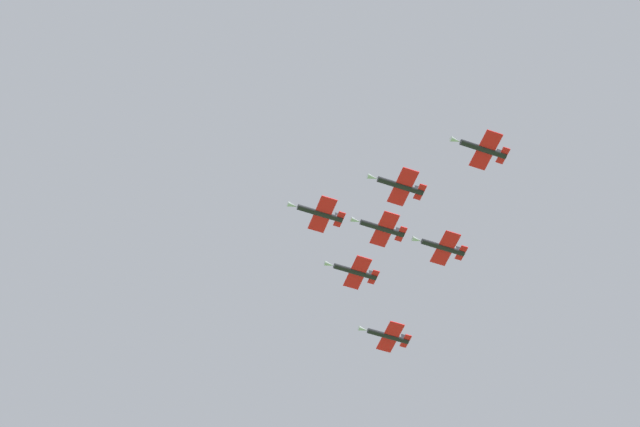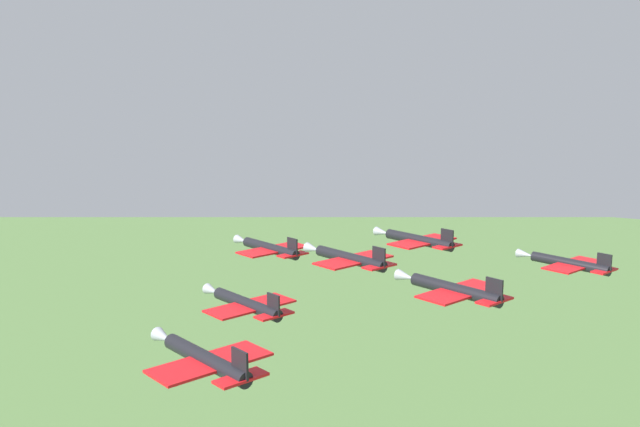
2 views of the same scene
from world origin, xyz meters
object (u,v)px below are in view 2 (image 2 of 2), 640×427
object	(u,v)px
jet_port_inner	(245,303)
jet_starboard_outer	(204,358)
jet_port_outer	(348,258)
jet_starboard_inner	(417,240)
jet_center_rear	(568,263)
jet_lead	(269,248)
jet_port_trail	(453,289)

from	to	relation	value
jet_port_inner	jet_starboard_outer	world-z (taller)	jet_starboard_outer
jet_port_outer	jet_starboard_outer	size ratio (longest dim) A/B	1.00
jet_port_outer	jet_port_inner	bearing A→B (deg)	174.29
jet_starboard_inner	jet_starboard_outer	size ratio (longest dim) A/B	1.00
jet_starboard_outer	jet_center_rear	world-z (taller)	jet_starboard_outer
jet_starboard_inner	jet_port_outer	bearing A→B (deg)	-174.29
jet_lead	jet_port_outer	bearing A→B (deg)	-90.00
jet_lead	jet_center_rear	world-z (taller)	jet_lead
jet_port_inner	jet_port_outer	size ratio (longest dim) A/B	1.00
jet_lead	jet_starboard_outer	xyz separation A→B (m)	(14.43, -31.86, 0.20)
jet_center_rear	jet_port_outer	bearing A→B (deg)	155.77
jet_lead	jet_port_inner	world-z (taller)	jet_lead
jet_starboard_outer	jet_center_rear	size ratio (longest dim) A/B	1.00
jet_starboard_outer	jet_center_rear	bearing A→B (deg)	-0.00
jet_port_trail	jet_port_inner	bearing A→B (deg)	129.81
jet_lead	jet_port_trail	size ratio (longest dim) A/B	1.00
jet_starboard_outer	jet_port_trail	size ratio (longest dim) A/B	1.00
jet_lead	jet_starboard_inner	bearing A→B (deg)	-45.00
jet_lead	jet_port_trail	xyz separation A→B (m)	(25.46, -9.59, 0.93)
jet_port_inner	jet_center_rear	xyz separation A→B (m)	(24.65, 30.36, 0.02)
jet_starboard_inner	jet_port_trail	xyz separation A→B (m)	(9.53, -16.80, -0.31)
jet_starboard_inner	jet_port_trail	size ratio (longest dim) A/B	1.00
jet_starboard_inner	jet_starboard_outer	bearing A→B (deg)	-161.57
jet_lead	jet_starboard_inner	distance (m)	17.53
jet_center_rear	jet_port_trail	distance (m)	24.96
jet_lead	jet_port_outer	distance (m)	13.67
jet_port_inner	jet_starboard_inner	xyz separation A→B (m)	(8.72, 23.15, 2.57)
jet_starboard_inner	jet_starboard_outer	world-z (taller)	jet_starboard_inner
jet_port_inner	jet_port_outer	distance (m)	12.70
jet_port_trail	jet_starboard_inner	bearing A→B (deg)	50.19
jet_port_inner	jet_center_rear	bearing A→B (deg)	-18.43
jet_port_outer	jet_center_rear	distance (m)	27.25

